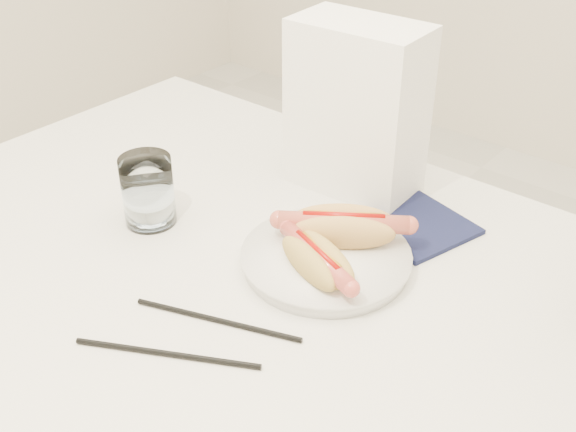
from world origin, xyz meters
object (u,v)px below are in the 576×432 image
Objects in this scene: plate at (326,260)px; hotdog_right at (317,260)px; napkin_box at (357,109)px; hotdog_left at (343,227)px; table at (260,298)px; water_glass at (148,191)px.

plate is 1.47× the size of hotdog_right.
hotdog_right is at bearing -67.52° from napkin_box.
table is at bearing -161.80° from hotdog_left.
hotdog_left is at bearing 53.32° from table.
hotdog_right reaches higher than table.
table is 0.11m from plate.
plate is 0.26m from napkin_box.
hotdog_left reaches higher than hotdog_right.
water_glass is at bearing -164.11° from plate.
plate reaches higher than table.
napkin_box is (-0.10, 0.21, 0.12)m from plate.
napkin_box is at bearing 85.83° from hotdog_left.
water_glass is at bearing -152.22° from hotdog_right.
water_glass is 0.34m from napkin_box.
hotdog_left is 1.52× the size of water_glass.
plate is at bearing -66.66° from napkin_box.
hotdog_right is 0.29m from napkin_box.
table is 0.16m from hotdog_left.
water_glass reaches higher than plate.
napkin_box is at bearing 95.96° from table.
hotdog_right is at bearing 9.34° from table.
hotdog_right is (0.09, 0.01, 0.10)m from table.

